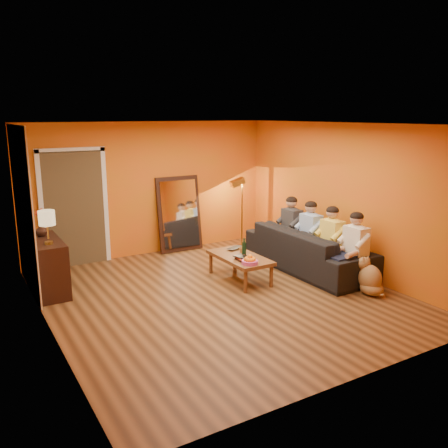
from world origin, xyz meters
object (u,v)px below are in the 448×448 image
sofa (308,249)px  dog (370,276)px  wine_bottle (244,247)px  floor_lamp (242,213)px  coffee_table (240,268)px  sideboard (47,266)px  person_far_left (356,249)px  table_lamp (47,227)px  person_mid_right (311,234)px  vase (42,230)px  mirror_frame (179,214)px  person_mid_left (332,241)px  laptop (238,249)px  person_far_right (292,228)px  tumbler (242,250)px

sofa → dog: (0.04, -1.42, -0.08)m
wine_bottle → floor_lamp: bearing=58.3°
coffee_table → floor_lamp: bearing=55.9°
sideboard → sofa: (4.24, -1.23, -0.05)m
sideboard → wine_bottle: (2.94, -1.12, 0.15)m
coffee_table → dog: size_ratio=2.04×
person_far_left → table_lamp: bearing=156.2°
person_mid_right → wine_bottle: person_mid_right is taller
table_lamp → sofa: 4.40m
table_lamp → person_far_left: (4.37, -1.93, -0.49)m
coffee_table → vase: vase is taller
mirror_frame → person_mid_right: mirror_frame is taller
person_mid_left → laptop: 1.62m
person_mid_right → person_far_left: bearing=-90.0°
dog → vase: size_ratio=3.01×
sideboard → person_far_left: size_ratio=0.97×
table_lamp → vase: table_lamp is taller
dog → person_mid_left: (0.09, 0.97, 0.31)m
sideboard → person_far_left: bearing=-27.0°
person_far_right → person_mid_right: bearing=-90.0°
floor_lamp → person_mid_right: (0.36, -1.75, -0.11)m
person_mid_right → dog: bearing=-93.4°
table_lamp → vase: size_ratio=2.57×
person_far_right → floor_lamp: bearing=106.6°
table_lamp → laptop: table_lamp is taller
dog → person_mid_right: person_mid_right is taller
mirror_frame → dog: 4.04m
sofa → person_mid_left: bearing=-163.9°
sideboard → coffee_table: sideboard is taller
tumbler → laptop: (0.06, 0.23, -0.03)m
floor_lamp → tumbler: bearing=-110.1°
tumbler → table_lamp: bearing=167.7°
person_mid_left → person_mid_right: same height
dog → person_mid_right: 1.55m
vase → laptop: bearing=-17.6°
person_mid_right → wine_bottle: (-1.43, 0.00, -0.03)m
sideboard → tumbler: bearing=-17.6°
person_far_right → sofa: bearing=-101.3°
sofa → dog: 1.42m
floor_lamp → table_lamp: bearing=-154.5°
table_lamp → tumbler: table_lamp is taller
laptop → coffee_table: bearing=-139.4°
person_mid_right → laptop: 1.38m
person_far_right → laptop: size_ratio=3.34×
table_lamp → person_mid_left: table_lamp is taller
floor_lamp → laptop: (-0.95, -1.35, -0.29)m
coffee_table → laptop: 0.45m
sofa → person_mid_left: person_mid_left is taller
coffee_table → person_mid_right: size_ratio=1.00×
sofa → person_mid_left: size_ratio=2.10×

